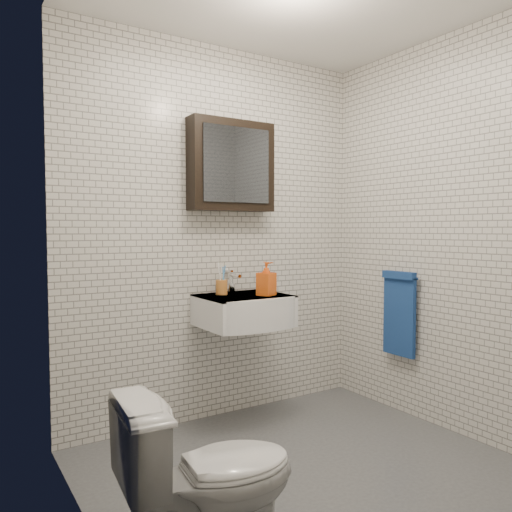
{
  "coord_description": "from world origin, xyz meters",
  "views": [
    {
      "loc": [
        -1.61,
        -1.99,
        1.27
      ],
      "look_at": [
        -0.06,
        0.45,
        1.12
      ],
      "focal_mm": 35.0,
      "sensor_mm": 36.0,
      "label": 1
    }
  ],
  "objects": [
    {
      "name": "ground",
      "position": [
        0.0,
        0.0,
        0.01
      ],
      "size": [
        2.2,
        2.0,
        0.01
      ],
      "primitive_type": "cube",
      "color": "#47494E",
      "rests_on": "ground"
    },
    {
      "name": "room_shell",
      "position": [
        0.0,
        0.0,
        1.47
      ],
      "size": [
        2.22,
        2.02,
        2.51
      ],
      "color": "silver",
      "rests_on": "ground"
    },
    {
      "name": "washbasin",
      "position": [
        0.05,
        0.73,
        0.76
      ],
      "size": [
        0.55,
        0.5,
        0.2
      ],
      "color": "white",
      "rests_on": "room_shell"
    },
    {
      "name": "faucet",
      "position": [
        0.05,
        0.93,
        0.92
      ],
      "size": [
        0.06,
        0.2,
        0.15
      ],
      "color": "silver",
      "rests_on": "washbasin"
    },
    {
      "name": "mirror_cabinet",
      "position": [
        0.05,
        0.93,
        1.7
      ],
      "size": [
        0.6,
        0.15,
        0.6
      ],
      "color": "black",
      "rests_on": "room_shell"
    },
    {
      "name": "towel_rail",
      "position": [
        1.04,
        0.35,
        0.72
      ],
      "size": [
        0.09,
        0.3,
        0.58
      ],
      "color": "silver",
      "rests_on": "room_shell"
    },
    {
      "name": "toothbrush_cup",
      "position": [
        -0.05,
        0.88,
        0.9
      ],
      "size": [
        0.09,
        0.09,
        0.21
      ],
      "rotation": [
        0.0,
        0.0,
        0.25
      ],
      "color": "#C97932",
      "rests_on": "washbasin"
    },
    {
      "name": "soap_bottle",
      "position": [
        0.17,
        0.68,
        0.96
      ],
      "size": [
        0.13,
        0.13,
        0.22
      ],
      "primitive_type": "imported",
      "rotation": [
        0.0,
        0.0,
        0.4
      ],
      "color": "orange",
      "rests_on": "washbasin"
    },
    {
      "name": "toilet",
      "position": [
        -0.78,
        -0.35,
        0.34
      ],
      "size": [
        0.7,
        0.45,
        0.68
      ],
      "primitive_type": "imported",
      "rotation": [
        0.0,
        0.0,
        1.47
      ],
      "color": "silver",
      "rests_on": "ground"
    }
  ]
}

